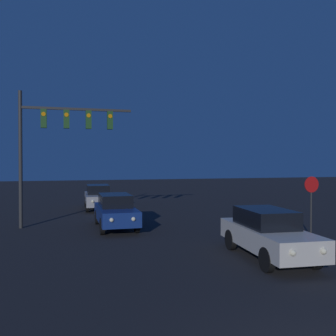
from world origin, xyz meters
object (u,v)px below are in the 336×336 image
car_mid (115,211)px  car_far (98,196)px  traffic_signal_mast (57,133)px  car_near (268,233)px  stop_sign (311,195)px

car_mid → car_far: bearing=-88.4°
car_far → traffic_signal_mast: traffic_signal_mast is taller
traffic_signal_mast → car_near: bearing=-49.9°
car_far → traffic_signal_mast: bearing=69.8°
car_near → traffic_signal_mast: traffic_signal_mast is taller
car_near → car_mid: bearing=-55.6°
car_far → stop_sign: 14.26m
car_mid → traffic_signal_mast: traffic_signal_mast is taller
car_mid → car_far: same height
traffic_signal_mast → stop_sign: (10.31, -5.60, -2.83)m
car_near → traffic_signal_mast: 11.23m
car_far → car_near: bearing=108.2°
stop_sign → car_mid: bearing=149.9°
car_far → stop_sign: stop_sign is taller
car_near → car_far: same height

